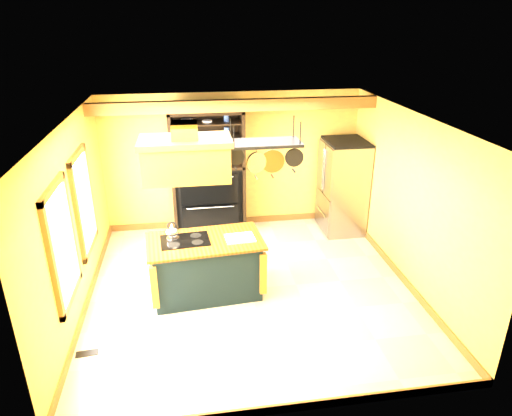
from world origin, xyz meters
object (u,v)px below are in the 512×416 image
object	(u,v)px
kitchen_island	(206,266)
range_hood	(186,157)
pot_rack	(265,149)
hutch	(209,187)
refrigerator	(342,189)

from	to	relation	value
kitchen_island	range_hood	xyz separation A→B (m)	(-0.20, -0.00, 1.75)
pot_rack	hutch	world-z (taller)	pot_rack
kitchen_island	range_hood	size ratio (longest dim) A/B	1.42
hutch	range_hood	bearing A→B (deg)	-99.82
kitchen_island	pot_rack	bearing A→B (deg)	-4.68
kitchen_island	refrigerator	distance (m)	3.40
range_hood	refrigerator	distance (m)	3.79
refrigerator	hutch	distance (m)	2.62
pot_rack	refrigerator	world-z (taller)	pot_rack
range_hood	refrigerator	bearing A→B (deg)	32.51
range_hood	pot_rack	size ratio (longest dim) A/B	1.17
hutch	pot_rack	bearing A→B (deg)	-72.22
pot_rack	hutch	bearing A→B (deg)	107.78
refrigerator	range_hood	bearing A→B (deg)	-147.49
range_hood	pot_rack	world-z (taller)	same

